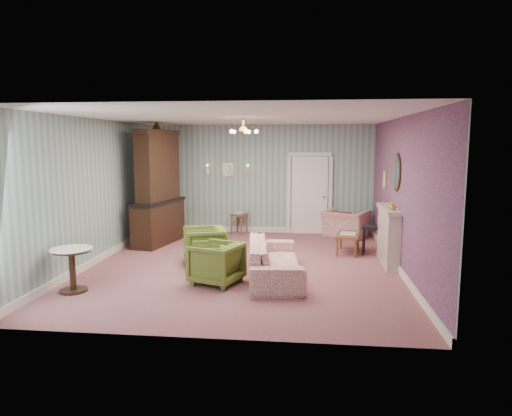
# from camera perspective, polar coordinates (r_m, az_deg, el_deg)

# --- Properties ---
(floor) EXTENTS (7.00, 7.00, 0.00)m
(floor) POSITION_cam_1_polar(r_m,az_deg,el_deg) (9.29, -1.51, -7.06)
(floor) COLOR #96575D
(floor) RESTS_ON ground
(ceiling) EXTENTS (7.00, 7.00, 0.00)m
(ceiling) POSITION_cam_1_polar(r_m,az_deg,el_deg) (8.99, -1.58, 11.10)
(ceiling) COLOR white
(ceiling) RESTS_ON ground
(wall_back) EXTENTS (6.00, 0.00, 6.00)m
(wall_back) POSITION_cam_1_polar(r_m,az_deg,el_deg) (12.49, 0.64, 3.58)
(wall_back) COLOR gray
(wall_back) RESTS_ON ground
(wall_front) EXTENTS (6.00, 0.00, 6.00)m
(wall_front) POSITION_cam_1_polar(r_m,az_deg,el_deg) (5.61, -6.39, -1.97)
(wall_front) COLOR gray
(wall_front) RESTS_ON ground
(wall_left) EXTENTS (0.00, 7.00, 7.00)m
(wall_left) POSITION_cam_1_polar(r_m,az_deg,el_deg) (9.89, -19.05, 1.97)
(wall_left) COLOR gray
(wall_left) RESTS_ON ground
(wall_right) EXTENTS (0.00, 7.00, 7.00)m
(wall_right) POSITION_cam_1_polar(r_m,az_deg,el_deg) (9.12, 17.49, 1.56)
(wall_right) COLOR gray
(wall_right) RESTS_ON ground
(wall_right_floral) EXTENTS (0.00, 7.00, 7.00)m
(wall_right_floral) POSITION_cam_1_polar(r_m,az_deg,el_deg) (9.11, 17.40, 1.56)
(wall_right_floral) COLOR #BF5F84
(wall_right_floral) RESTS_ON ground
(door) EXTENTS (1.12, 0.12, 2.16)m
(door) POSITION_cam_1_polar(r_m,az_deg,el_deg) (12.42, 6.60, 1.79)
(door) COLOR white
(door) RESTS_ON floor
(olive_chair_a) EXTENTS (0.94, 0.97, 0.79)m
(olive_chair_a) POSITION_cam_1_polar(r_m,az_deg,el_deg) (8.06, -4.92, -6.53)
(olive_chair_a) COLOR #5D6D26
(olive_chair_a) RESTS_ON floor
(olive_chair_b) EXTENTS (0.71, 0.75, 0.68)m
(olive_chair_b) POSITION_cam_1_polar(r_m,az_deg,el_deg) (8.49, -5.75, -6.17)
(olive_chair_b) COLOR #5D6D26
(olive_chair_b) RESTS_ON floor
(olive_chair_c) EXTENTS (0.96, 0.99, 0.82)m
(olive_chair_c) POSITION_cam_1_polar(r_m,az_deg,el_deg) (9.37, -6.36, -4.41)
(olive_chair_c) COLOR #5D6D26
(olive_chair_c) RESTS_ON floor
(sofa_chintz) EXTENTS (0.93, 2.35, 0.90)m
(sofa_chintz) POSITION_cam_1_polar(r_m,az_deg,el_deg) (8.35, 2.29, -5.63)
(sofa_chintz) COLOR #AA4453
(sofa_chintz) RESTS_ON floor
(wingback_chair) EXTENTS (1.26, 1.10, 0.93)m
(wingback_chair) POSITION_cam_1_polar(r_m,az_deg,el_deg) (12.17, 11.00, -1.36)
(wingback_chair) COLOR #AA4453
(wingback_chair) RESTS_ON floor
(dresser) EXTENTS (0.92, 1.82, 2.89)m
(dresser) POSITION_cam_1_polar(r_m,az_deg,el_deg) (11.29, -12.02, 2.90)
(dresser) COLOR black
(dresser) RESTS_ON floor
(fireplace) EXTENTS (0.30, 1.40, 1.16)m
(fireplace) POSITION_cam_1_polar(r_m,az_deg,el_deg) (9.61, 16.00, -3.31)
(fireplace) COLOR beige
(fireplace) RESTS_ON floor
(mantel_vase) EXTENTS (0.15, 0.15, 0.15)m
(mantel_vase) POSITION_cam_1_polar(r_m,az_deg,el_deg) (9.11, 16.45, 0.23)
(mantel_vase) COLOR gold
(mantel_vase) RESTS_ON fireplace
(oval_mirror) EXTENTS (0.04, 0.76, 0.84)m
(oval_mirror) POSITION_cam_1_polar(r_m,az_deg,el_deg) (9.47, 16.89, 4.24)
(oval_mirror) COLOR white
(oval_mirror) RESTS_ON wall_right
(framed_print) EXTENTS (0.04, 0.34, 0.42)m
(framed_print) POSITION_cam_1_polar(r_m,az_deg,el_deg) (10.81, 15.59, 3.40)
(framed_print) COLOR gold
(framed_print) RESTS_ON wall_right
(coffee_table) EXTENTS (0.63, 0.94, 0.44)m
(coffee_table) POSITION_cam_1_polar(r_m,az_deg,el_deg) (10.42, 11.25, -4.29)
(coffee_table) COLOR brown
(coffee_table) RESTS_ON floor
(side_table_black) EXTENTS (0.49, 0.49, 0.63)m
(side_table_black) POSITION_cam_1_polar(r_m,az_deg,el_deg) (10.42, 14.05, -3.86)
(side_table_black) COLOR black
(side_table_black) RESTS_ON floor
(pedestal_table) EXTENTS (0.84, 0.84, 0.73)m
(pedestal_table) POSITION_cam_1_polar(r_m,az_deg,el_deg) (8.18, -21.66, -7.10)
(pedestal_table) COLOR black
(pedestal_table) RESTS_ON floor
(nesting_table) EXTENTS (0.48, 0.54, 0.60)m
(nesting_table) POSITION_cam_1_polar(r_m,az_deg,el_deg) (12.35, -2.07, -1.84)
(nesting_table) COLOR brown
(nesting_table) RESTS_ON floor
(gilt_mirror_back) EXTENTS (0.28, 0.06, 0.36)m
(gilt_mirror_back) POSITION_cam_1_polar(r_m,az_deg,el_deg) (12.55, -3.48, 4.74)
(gilt_mirror_back) COLOR gold
(gilt_mirror_back) RESTS_ON wall_back
(sconce_left) EXTENTS (0.16, 0.12, 0.30)m
(sconce_left) POSITION_cam_1_polar(r_m,az_deg,el_deg) (12.64, -5.96, 4.73)
(sconce_left) COLOR gold
(sconce_left) RESTS_ON wall_back
(sconce_right) EXTENTS (0.16, 0.12, 0.30)m
(sconce_right) POSITION_cam_1_polar(r_m,az_deg,el_deg) (12.45, -0.99, 4.72)
(sconce_right) COLOR gold
(sconce_right) RESTS_ON wall_back
(chandelier) EXTENTS (0.56, 0.56, 0.36)m
(chandelier) POSITION_cam_1_polar(r_m,az_deg,el_deg) (8.97, -1.57, 9.38)
(chandelier) COLOR gold
(chandelier) RESTS_ON ceiling
(burgundy_cushion) EXTENTS (0.41, 0.28, 0.39)m
(burgundy_cushion) POSITION_cam_1_polar(r_m,az_deg,el_deg) (12.01, 10.82, -1.40)
(burgundy_cushion) COLOR maroon
(burgundy_cushion) RESTS_ON wingback_chair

